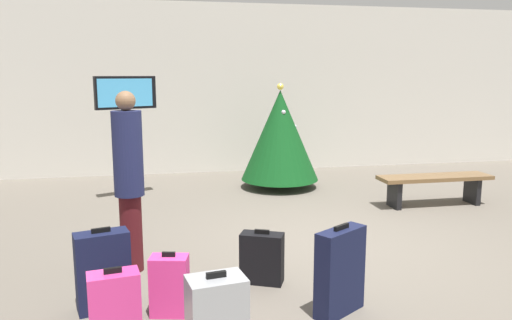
{
  "coord_description": "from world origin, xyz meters",
  "views": [
    {
      "loc": [
        -1.95,
        -5.43,
        2.04
      ],
      "look_at": [
        -0.66,
        1.03,
        0.9
      ],
      "focal_mm": 34.65,
      "sensor_mm": 36.0,
      "label": 1
    }
  ],
  "objects": [
    {
      "name": "ground_plane",
      "position": [
        0.0,
        0.0,
        0.0
      ],
      "size": [
        16.0,
        16.0,
        0.0
      ],
      "primitive_type": "plane",
      "color": "#665E54"
    },
    {
      "name": "back_wall",
      "position": [
        0.0,
        4.94,
        1.74
      ],
      "size": [
        16.0,
        0.2,
        3.48
      ],
      "primitive_type": "cube",
      "color": "beige",
      "rests_on": "ground_plane"
    },
    {
      "name": "holiday_tree",
      "position": [
        0.21,
        3.16,
        0.96
      ],
      "size": [
        1.4,
        1.4,
        1.89
      ],
      "color": "#4C3319",
      "rests_on": "ground_plane"
    },
    {
      "name": "flight_info_kiosk",
      "position": [
        -2.44,
        2.79,
        1.44
      ],
      "size": [
        0.95,
        0.49,
        2.02
      ],
      "color": "#333338",
      "rests_on": "ground_plane"
    },
    {
      "name": "waiting_bench",
      "position": [
        2.29,
        1.45,
        0.37
      ],
      "size": [
        1.8,
        0.44,
        0.48
      ],
      "color": "brown",
      "rests_on": "ground_plane"
    },
    {
      "name": "traveller_0",
      "position": [
        -2.26,
        -0.32,
        1.01
      ],
      "size": [
        0.43,
        0.43,
        1.88
      ],
      "color": "#4C1419",
      "rests_on": "ground_plane"
    },
    {
      "name": "suitcase_0",
      "position": [
        -2.31,
        -1.92,
        0.32
      ],
      "size": [
        0.39,
        0.26,
        0.67
      ],
      "color": "#E5388C",
      "rests_on": "ground_plane"
    },
    {
      "name": "suitcase_1",
      "position": [
        -1.9,
        -1.38,
        0.26
      ],
      "size": [
        0.36,
        0.26,
        0.56
      ],
      "color": "#E5388C",
      "rests_on": "ground_plane"
    },
    {
      "name": "suitcase_2",
      "position": [
        -0.46,
        -1.64,
        0.38
      ],
      "size": [
        0.52,
        0.42,
        0.79
      ],
      "color": "#141938",
      "rests_on": "ground_plane"
    },
    {
      "name": "suitcase_4",
      "position": [
        -0.99,
        -0.89,
        0.25
      ],
      "size": [
        0.46,
        0.35,
        0.54
      ],
      "color": "black",
      "rests_on": "ground_plane"
    },
    {
      "name": "suitcase_5",
      "position": [
        -2.46,
        -1.17,
        0.35
      ],
      "size": [
        0.49,
        0.32,
        0.74
      ],
      "color": "#141938",
      "rests_on": "ground_plane"
    }
  ]
}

